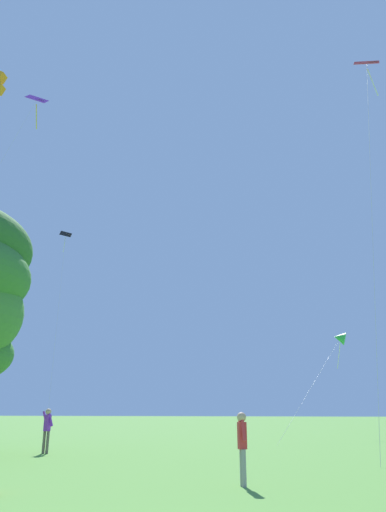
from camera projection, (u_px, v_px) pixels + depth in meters
The scene contains 6 objects.
kite_green_small at pixel (339, 338), 33.87m from camera, with size 4.12×9.84×7.16m.
kite_black_large at pixel (64, 246), 43.74m from camera, with size 4.17×6.52×17.79m.
kite_purple_streamer at pixel (32, 112), 40.63m from camera, with size 2.94×10.46×28.05m.
kite_red_high at pixel (368, 80), 23.72m from camera, with size 2.44×5.26×18.92m.
person_with_spool at pixel (47, 426), 19.75m from camera, with size 0.56×0.24×1.75m.
person_near_tree at pixel (242, 441), 11.12m from camera, with size 0.29×0.50×1.60m.
Camera 1 is at (2.08, -2.57, 1.60)m, focal length 33.63 mm.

